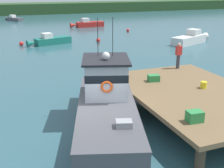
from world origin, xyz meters
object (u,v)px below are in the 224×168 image
at_px(bait_bucket, 204,85).
at_px(mooring_buoy_channel_marker, 128,30).
at_px(moored_boat_near_channel, 191,39).
at_px(moored_boat_off_the_point, 14,19).
at_px(crate_single_far, 195,116).
at_px(mooring_buoy_spare_mooring, 98,40).
at_px(mooring_buoy_inshore, 21,44).
at_px(moored_boat_far_left, 50,40).
at_px(deckhand_by_the_boat, 179,55).
at_px(crate_single_by_cleat, 154,78).
at_px(main_fishing_boat, 106,104).
at_px(moored_boat_mid_harbor, 88,24).

bearing_deg(bait_bucket, mooring_buoy_channel_marker, 74.18).
bearing_deg(moored_boat_near_channel, moored_boat_off_the_point, 119.70).
bearing_deg(crate_single_far, mooring_buoy_spare_mooring, 80.79).
bearing_deg(mooring_buoy_inshore, moored_boat_far_left, -4.44).
height_order(moored_boat_far_left, mooring_buoy_inshore, moored_boat_far_left).
xyz_separation_m(moored_boat_off_the_point, mooring_buoy_inshore, (-0.51, -25.69, -0.14)).
bearing_deg(deckhand_by_the_boat, crate_single_by_cleat, -146.30).
distance_m(crate_single_by_cleat, moored_boat_far_left, 19.33).
relative_size(crate_single_by_cleat, moored_boat_off_the_point, 0.15).
xyz_separation_m(bait_bucket, moored_boat_near_channel, (10.67, 16.00, -0.84)).
height_order(crate_single_far, bait_bucket, crate_single_far).
relative_size(deckhand_by_the_boat, moored_boat_near_channel, 0.27).
xyz_separation_m(main_fishing_boat, mooring_buoy_channel_marker, (12.80, 26.62, -0.80)).
bearing_deg(moored_boat_off_the_point, mooring_buoy_spare_mooring, -73.24).
bearing_deg(crate_single_far, mooring_buoy_channel_marker, 70.84).
bearing_deg(crate_single_far, mooring_buoy_inshore, 100.96).
distance_m(bait_bucket, moored_boat_far_left, 21.52).
bearing_deg(mooring_buoy_channel_marker, bait_bucket, -105.82).
bearing_deg(main_fishing_boat, mooring_buoy_spare_mooring, 72.89).
height_order(bait_bucket, mooring_buoy_channel_marker, bait_bucket).
bearing_deg(moored_boat_near_channel, main_fishing_boat, -135.18).
bearing_deg(main_fishing_boat, moored_boat_far_left, 87.91).
height_order(crate_single_far, mooring_buoy_inshore, crate_single_far).
bearing_deg(mooring_buoy_inshore, deckhand_by_the_boat, -64.51).
bearing_deg(moored_boat_near_channel, crate_single_far, -125.19).
relative_size(moored_boat_far_left, moored_boat_mid_harbor, 0.93).
height_order(moored_boat_mid_harbor, moored_boat_off_the_point, moored_boat_mid_harbor).
distance_m(deckhand_by_the_boat, mooring_buoy_inshore, 19.54).
xyz_separation_m(main_fishing_boat, mooring_buoy_spare_mooring, (6.20, 20.14, -0.77)).
distance_m(crate_single_far, crate_single_by_cleat, 5.08).
height_order(moored_boat_far_left, moored_boat_off_the_point, moored_boat_far_left).
distance_m(deckhand_by_the_boat, moored_boat_far_left, 18.18).
distance_m(mooring_buoy_inshore, mooring_buoy_spare_mooring, 8.57).
height_order(moored_boat_mid_harbor, mooring_buoy_channel_marker, moored_boat_mid_harbor).
bearing_deg(moored_boat_mid_harbor, main_fishing_boat, -104.74).
distance_m(deckhand_by_the_boat, mooring_buoy_channel_marker, 24.18).
xyz_separation_m(crate_single_by_cleat, moored_boat_mid_harbor, (5.47, 31.84, -0.90)).
xyz_separation_m(deckhand_by_the_boat, mooring_buoy_channel_marker, (6.75, 23.15, -1.85)).
bearing_deg(moored_boat_near_channel, moored_boat_far_left, 161.55).
bearing_deg(main_fishing_boat, mooring_buoy_channel_marker, 64.32).
bearing_deg(moored_boat_far_left, mooring_buoy_inshore, 175.56).
distance_m(main_fishing_boat, crate_single_by_cleat, 3.75).
bearing_deg(moored_boat_mid_harbor, mooring_buoy_spare_mooring, -101.07).
height_order(main_fishing_boat, crate_single_far, main_fishing_boat).
height_order(main_fishing_boat, moored_boat_mid_harbor, main_fishing_boat).
distance_m(crate_single_far, moored_boat_near_channel, 23.37).
height_order(main_fishing_boat, mooring_buoy_channel_marker, main_fishing_boat).
relative_size(moored_boat_mid_harbor, mooring_buoy_inshore, 11.57).
relative_size(moored_boat_near_channel, mooring_buoy_spare_mooring, 13.08).
bearing_deg(mooring_buoy_spare_mooring, deckhand_by_the_boat, -90.51).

